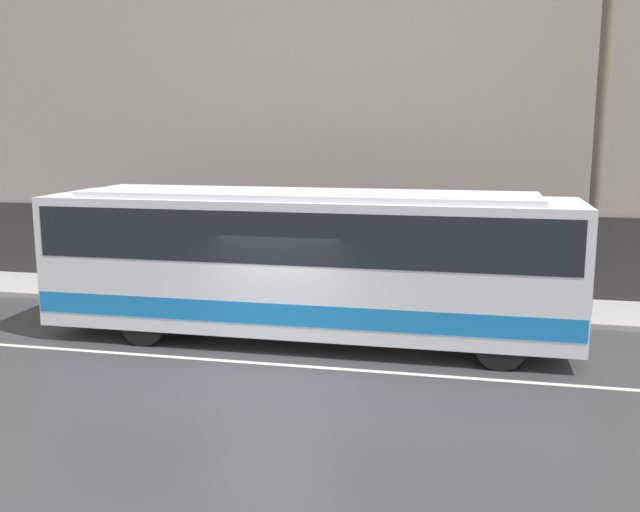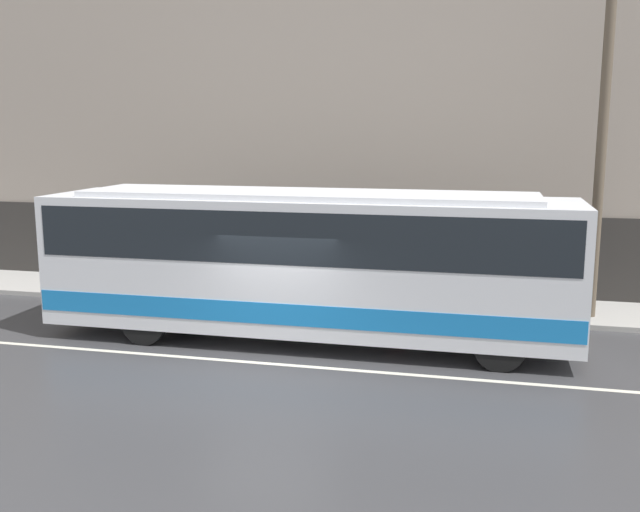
{
  "view_description": "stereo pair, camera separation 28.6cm",
  "coord_description": "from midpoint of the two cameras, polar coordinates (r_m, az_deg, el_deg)",
  "views": [
    {
      "loc": [
        3.81,
        -13.11,
        4.67
      ],
      "look_at": [
        0.6,
        1.78,
        1.91
      ],
      "focal_mm": 40.0,
      "sensor_mm": 36.0,
      "label": 1
    },
    {
      "loc": [
        4.09,
        -13.05,
        4.67
      ],
      "look_at": [
        0.6,
        1.78,
        1.91
      ],
      "focal_mm": 40.0,
      "sensor_mm": 36.0,
      "label": 2
    }
  ],
  "objects": [
    {
      "name": "ground_plane",
      "position": [
        14.44,
        -4.44,
        -8.63
      ],
      "size": [
        60.0,
        60.0,
        0.0
      ],
      "primitive_type": "plane",
      "color": "#38383A"
    },
    {
      "name": "sidewalk",
      "position": [
        19.36,
        0.03,
        -3.5
      ],
      "size": [
        60.0,
        2.6,
        0.13
      ],
      "color": "#A09E99",
      "rests_on": "ground_plane"
    },
    {
      "name": "building_facade",
      "position": [
        20.21,
        0.91,
        9.85
      ],
      "size": [
        60.0,
        0.35,
        9.38
      ],
      "color": "gray",
      "rests_on": "ground_plane"
    },
    {
      "name": "lane_stripe",
      "position": [
        14.44,
        -4.44,
        -8.61
      ],
      "size": [
        54.0,
        0.14,
        0.01
      ],
      "color": "beige",
      "rests_on": "ground_plane"
    },
    {
      "name": "transit_bus",
      "position": [
        15.56,
        -1.61,
        -0.13
      ],
      "size": [
        11.52,
        2.6,
        3.3
      ],
      "color": "silver",
      "rests_on": "ground_plane"
    },
    {
      "name": "utility_pole_near",
      "position": [
        18.15,
        20.94,
        8.17
      ],
      "size": [
        0.24,
        0.24,
        8.17
      ],
      "color": "brown",
      "rests_on": "sidewalk"
    },
    {
      "name": "pedestrian_waiting",
      "position": [
        19.39,
        5.41,
        -0.88
      ],
      "size": [
        0.36,
        0.36,
        1.72
      ],
      "color": "maroon",
      "rests_on": "sidewalk"
    }
  ]
}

